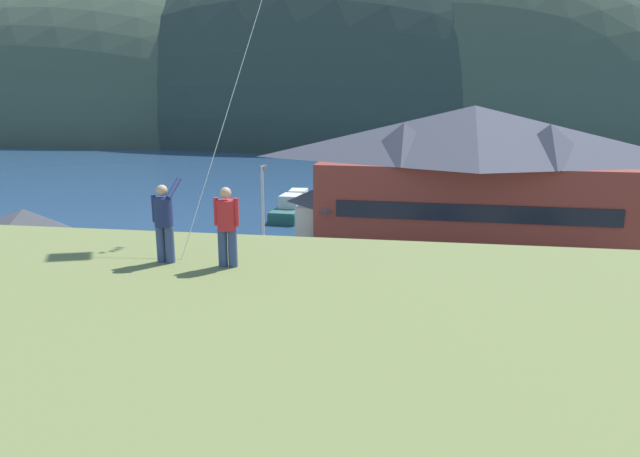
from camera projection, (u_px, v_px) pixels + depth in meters
ground_plane at (284, 380)px, 21.89m from camera, size 600.00×600.00×0.00m
parking_lot_pad at (307, 328)px, 26.69m from camera, size 40.00×20.00×0.10m
bay_water at (378, 173)px, 79.53m from camera, size 360.00×84.00×0.03m
far_hill_west_ridge at (131, 136)px, 149.36m from camera, size 140.99×71.01×79.64m
far_hill_east_peak at (353, 140)px, 136.28m from camera, size 133.47×69.97×90.32m
far_hill_center_saddle at (467, 143)px, 129.51m from camera, size 107.89×60.24×86.14m
harbor_lodge at (471, 175)px, 39.24m from camera, size 22.25×9.89×10.04m
storage_shed_near_lot at (29, 258)px, 28.63m from camera, size 5.94×4.93×5.23m
storage_shed_waterside at (334, 212)px, 40.72m from camera, size 5.15×5.35×4.83m
wharf_dock at (336, 208)px, 53.06m from camera, size 3.20×12.32×0.70m
moored_boat_wharfside at (292, 210)px, 50.62m from camera, size 2.88×7.48×2.16m
moored_boat_outer_mooring at (371, 205)px, 52.54m from camera, size 2.51×5.99×2.16m
moored_boat_inner_slip at (299, 204)px, 53.25m from camera, size 2.49×6.96×2.16m
parked_car_lone_by_shed at (479, 374)px, 20.17m from camera, size 4.22×2.10×1.82m
parked_car_front_row_silver at (224, 352)px, 21.88m from camera, size 4.35×2.37×1.82m
parked_car_front_row_end at (620, 317)px, 25.35m from camera, size 4.26×2.17×1.82m
parked_car_mid_row_far at (153, 285)px, 29.49m from camera, size 4.24×2.14×1.82m
parked_car_mid_row_center at (451, 304)px, 26.81m from camera, size 4.26×2.16×1.82m
parked_car_back_row_left at (125, 332)px, 23.67m from camera, size 4.25×2.15×1.82m
parking_light_pole at (263, 218)px, 31.64m from camera, size 0.24×0.78×6.84m
person_kite_flyer at (164, 220)px, 12.39m from camera, size 0.57×0.64×1.86m
person_companion at (227, 224)px, 12.08m from camera, size 0.55×0.40×1.74m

